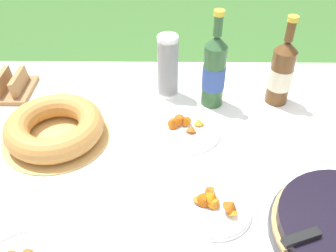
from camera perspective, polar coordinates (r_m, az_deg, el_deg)
garden_table at (r=1.16m, az=1.50°, el=-6.53°), size 1.68×1.09×0.71m
tablecloth at (r=1.13m, az=1.55°, el=-4.78°), size 1.69×1.10×0.10m
bundt_cake at (r=1.19m, az=-16.90°, el=-0.23°), size 0.33×0.33×0.08m
cup_stack at (r=1.30m, az=-0.03°, el=9.02°), size 0.07×0.07×0.23m
cider_bottle_green at (r=1.26m, az=7.03°, el=8.29°), size 0.08×0.08×0.33m
cider_bottle_amber at (r=1.32m, az=16.89°, el=7.84°), size 0.08×0.08×0.31m
snack_plate_right at (r=1.19m, az=2.46°, el=-0.29°), size 0.24×0.24×0.06m
snack_plate_far at (r=0.97m, az=6.93°, el=-11.92°), size 0.19×0.19×0.06m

